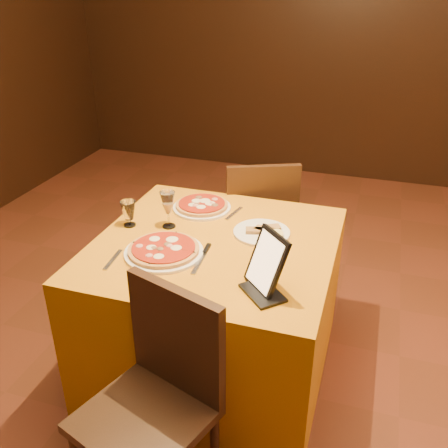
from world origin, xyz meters
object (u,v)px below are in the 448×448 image
(chair_main_near, at_px, (144,418))
(wine_glass, at_px, (168,209))
(water_glass, at_px, (129,214))
(tablet, at_px, (267,262))
(pizza_far, at_px, (202,206))
(chair_main_far, at_px, (257,223))
(main_table, at_px, (216,307))
(pizza_near, at_px, (164,251))

(chair_main_near, xyz_separation_m, wine_glass, (-0.26, 0.88, 0.39))
(chair_main_near, distance_m, wine_glass, 1.00)
(water_glass, bearing_deg, wine_glass, 13.95)
(wine_glass, xyz_separation_m, tablet, (0.58, -0.37, 0.03))
(pizza_far, xyz_separation_m, wine_glass, (-0.08, -0.24, 0.08))
(chair_main_far, xyz_separation_m, tablet, (0.31, -1.10, 0.41))
(main_table, height_order, water_glass, water_glass)
(chair_main_near, relative_size, chair_main_far, 1.00)
(pizza_near, height_order, tablet, tablet)
(main_table, distance_m, water_glass, 0.63)
(pizza_far, relative_size, wine_glass, 1.61)
(main_table, bearing_deg, chair_main_near, -90.00)
(main_table, xyz_separation_m, pizza_far, (-0.18, 0.32, 0.39))
(main_table, bearing_deg, pizza_far, 119.79)
(pizza_far, xyz_separation_m, water_glass, (-0.27, -0.29, 0.05))
(pizza_far, distance_m, wine_glass, 0.27)
(chair_main_near, relative_size, pizza_far, 2.97)
(pizza_far, relative_size, tablet, 1.26)
(chair_main_far, relative_size, tablet, 3.73)
(pizza_near, distance_m, wine_glass, 0.27)
(pizza_far, bearing_deg, water_glass, -133.34)
(main_table, distance_m, wine_glass, 0.54)
(tablet, bearing_deg, chair_main_near, -75.87)
(chair_main_far, distance_m, tablet, 1.22)
(chair_main_near, xyz_separation_m, water_glass, (-0.46, 0.83, 0.36))
(water_glass, bearing_deg, main_table, -3.31)
(water_glass, distance_m, tablet, 0.83)
(tablet, bearing_deg, main_table, -177.62)
(main_table, xyz_separation_m, tablet, (0.31, -0.29, 0.49))
(pizza_near, distance_m, tablet, 0.52)
(pizza_near, bearing_deg, pizza_far, 89.87)
(pizza_far, xyz_separation_m, tablet, (0.49, -0.61, 0.10))
(chair_main_near, distance_m, chair_main_far, 1.61)
(chair_main_far, bearing_deg, tablet, 82.62)
(water_glass, height_order, tablet, tablet)
(main_table, relative_size, pizza_near, 3.11)
(wine_glass, relative_size, water_glass, 1.46)
(main_table, bearing_deg, wine_glass, 164.44)
(chair_main_far, xyz_separation_m, pizza_far, (-0.18, -0.49, 0.31))
(main_table, bearing_deg, pizza_near, -136.37)
(main_table, bearing_deg, chair_main_far, 90.00)
(chair_main_far, relative_size, pizza_far, 2.97)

